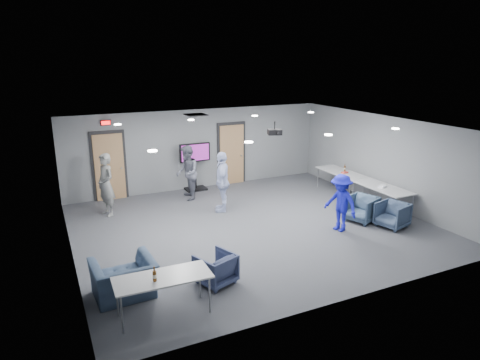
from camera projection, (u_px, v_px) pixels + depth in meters
name	position (u px, v px, depth m)	size (l,w,h in m)	color
floor	(252.00, 226.00, 11.48)	(9.00, 9.00, 0.00)	#3E4046
ceiling	(252.00, 126.00, 10.73)	(9.00, 9.00, 0.00)	silver
wall_back	(199.00, 149.00, 14.58)	(9.00, 0.02, 2.70)	slate
wall_front	(353.00, 232.00, 7.63)	(9.00, 0.02, 2.70)	slate
wall_left	(67.00, 202.00, 9.25)	(0.02, 8.00, 2.70)	slate
wall_right	(384.00, 160.00, 12.96)	(0.02, 8.00, 2.70)	slate
door_left	(109.00, 167.00, 13.38)	(1.06, 0.17, 2.24)	black
door_right	(232.00, 154.00, 15.11)	(1.06, 0.17, 2.24)	black
exit_sign	(106.00, 123.00, 12.98)	(0.32, 0.08, 0.16)	black
hvac_diffuser	(196.00, 115.00, 12.96)	(0.60, 0.60, 0.03)	black
downlights	(252.00, 127.00, 10.74)	(6.18, 3.78, 0.02)	white
person_a	(106.00, 185.00, 12.07)	(0.65, 0.43, 1.80)	gray
person_b	(187.00, 173.00, 13.43)	(0.84, 0.66, 1.73)	slate
person_c	(222.00, 182.00, 12.40)	(1.04, 0.43, 1.78)	silver
person_d	(341.00, 203.00, 11.00)	(0.98, 0.56, 1.51)	#1C20BA
chair_right_b	(361.00, 209.00, 11.75)	(0.76, 0.78, 0.71)	#3D526A
chair_right_c	(392.00, 215.00, 11.33)	(0.72, 0.74, 0.68)	#3A4A64
chair_front_a	(216.00, 269.00, 8.49)	(0.68, 0.70, 0.63)	#3B4466
chair_front_b	(124.00, 279.00, 8.00)	(1.12, 0.98, 0.73)	#3C4E68
table_right_a	(341.00, 173.00, 14.12)	(0.77, 1.85, 0.73)	silver
table_right_b	(382.00, 188.00, 12.47)	(0.79, 1.91, 0.73)	silver
table_front_left	(163.00, 279.00, 7.35)	(1.69, 0.75, 0.73)	silver
bottle_front	(155.00, 276.00, 7.17)	(0.07, 0.07, 0.27)	#5A320F
bottle_right	(345.00, 168.00, 14.18)	(0.06, 0.06, 0.24)	#5A320F
snack_box	(345.00, 172.00, 13.91)	(0.21, 0.14, 0.05)	#D84136
wrapper	(382.00, 186.00, 12.39)	(0.24, 0.16, 0.05)	white
tv_stand	(195.00, 164.00, 14.38)	(1.05, 0.50, 1.62)	black
projector	(275.00, 132.00, 11.66)	(0.45, 0.41, 0.36)	black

